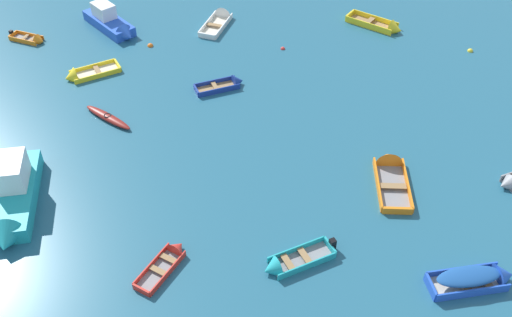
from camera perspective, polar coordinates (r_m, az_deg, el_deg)
The scene contains 15 objects.
motor_launch_blue_foreground_center at distance 45.63m, azimuth -14.00°, elevation 12.79°, with size 4.49×5.26×2.05m.
rowboat_yellow_far_left at distance 40.80m, azimuth -16.87°, elevation 7.79°, with size 3.84×2.63×1.24m.
rowboat_white_outer_left at distance 45.89m, azimuth -3.44°, elevation 13.59°, with size 2.85×4.28×1.29m.
rowboat_deep_blue_back_row_right at distance 38.28m, azimuth -2.68°, elevation 7.30°, with size 3.38×1.91×1.00m.
rowboat_turquoise_midfield_right at distance 27.47m, azimuth 3.01°, elevation -10.27°, with size 3.75×2.26×1.05m.
rowboat_orange_near_right at distance 32.68m, azimuth 12.94°, elevation -0.96°, with size 2.13×4.57×1.50m.
kayak_maroon_cluster_outer at distance 36.49m, azimuth -14.30°, elevation 3.94°, with size 3.22×2.97×0.36m.
rowboat_red_far_right at distance 28.01m, azimuth -8.40°, elevation -9.54°, with size 2.56×3.12×0.92m.
rowboat_blue_outer_right at distance 28.55m, azimuth 21.11°, elevation -10.87°, with size 4.09×1.62×1.19m.
rowboat_yellow_distant_center at distance 45.58m, azimuth 12.53°, elevation 12.49°, with size 4.13×3.73×1.23m.
motor_launch_turquoise_near_camera at distance 31.98m, azimuth -22.77°, elevation -3.56°, with size 2.52×6.81×2.65m.
rowboat_orange_midfield_left at distance 45.95m, azimuth -20.98°, elevation 10.81°, with size 2.84×2.01×0.89m.
mooring_buoy_outer_edge at distance 43.23m, azimuth -10.31°, elevation 10.78°, with size 0.42×0.42×0.42m, color orange.
mooring_buoy_between_boats_left at distance 44.64m, azimuth 20.24°, elevation 9.84°, with size 0.39×0.39×0.39m, color yellow.
mooring_buoy_midfield at distance 42.27m, azimuth 2.64°, elevation 10.67°, with size 0.32×0.32×0.32m, color red.
Camera 1 is at (-2.00, 0.01, 21.83)m, focal length 40.82 mm.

